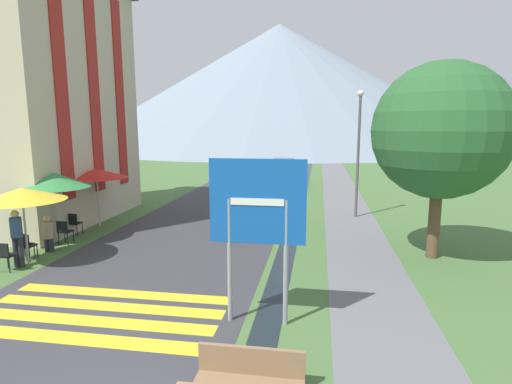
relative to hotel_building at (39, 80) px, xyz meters
name	(u,v)px	position (x,y,z in m)	size (l,w,h in m)	color
ground_plane	(281,195)	(9.39, 8.00, -5.93)	(160.00, 160.00, 0.00)	#476B38
road	(263,174)	(6.89, 18.00, -5.92)	(6.40, 60.00, 0.01)	#38383D
footpath	(336,175)	(12.99, 18.00, -5.92)	(2.20, 60.00, 0.01)	slate
drainage_channel	(307,175)	(10.59, 18.00, -5.93)	(0.60, 60.00, 0.00)	black
crosswalk_marking	(100,313)	(6.89, -7.88, -5.92)	(5.44, 2.54, 0.01)	yellow
mountain_distant	(279,86)	(3.18, 68.15, 6.12)	(81.73, 81.73, 24.10)	gray
hotel_building	(39,80)	(0.00, 0.00, 0.00)	(5.37, 8.26, 10.97)	#BCAD93
road_sign	(257,216)	(10.38, -7.72, -3.64)	(1.96, 0.11, 3.44)	gray
parked_car_near	(252,206)	(8.99, -0.07, -5.02)	(1.97, 4.22, 1.82)	#B2B2B7
parked_car_far	(283,172)	(9.13, 11.75, -5.02)	(1.80, 4.03, 1.82)	black
cafe_chair_middle	(64,230)	(2.94, -3.30, -5.41)	(0.40, 0.40, 0.85)	black
cafe_chair_near_right	(23,244)	(2.68, -4.94, -5.41)	(0.40, 0.40, 0.85)	black
cafe_chair_near_left	(26,245)	(2.84, -5.01, -5.41)	(0.40, 0.40, 0.85)	black
cafe_chair_far_left	(74,222)	(2.56, -2.16, -5.41)	(0.40, 0.40, 0.85)	black
cafe_chair_nearest	(5,254)	(2.92, -5.91, -5.41)	(0.40, 0.40, 0.85)	black
cafe_umbrella_front_yellow	(22,194)	(3.09, -5.27, -3.82)	(2.42, 2.42, 2.30)	#B7B2A8
cafe_umbrella_middle_green	(54,180)	(2.61, -3.12, -3.70)	(2.34, 2.34, 2.49)	#B7B2A8
cafe_umbrella_rear_red	(97,173)	(2.72, -0.67, -3.76)	(2.46, 2.46, 2.36)	#B7B2A8
person_standing_terrace	(17,234)	(2.99, -5.50, -4.95)	(0.32, 0.32, 1.68)	#282833
person_seated_near	(48,232)	(2.94, -4.10, -5.25)	(0.32, 0.32, 1.23)	#282833
streetlamp	(359,144)	(13.28, 2.71, -2.64)	(0.28, 0.28, 5.59)	#515156
tree_by_path	(441,131)	(15.15, -2.72, -2.01)	(4.08, 4.08, 5.97)	brown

